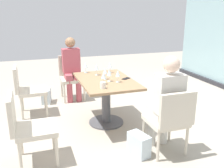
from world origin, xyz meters
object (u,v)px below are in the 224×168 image
object	(u,v)px
chair_front_left	(27,87)
handbag_0	(46,96)
chair_front_right	(27,124)
chair_side_end	(71,75)
person_far_right	(166,100)
coffee_cup	(103,85)
dining_table_main	(106,92)
wine_glass_1	(97,67)
wine_glass_5	(109,73)
wine_glass_4	(110,65)
handbag_1	(139,144)
cell_phone_on_table	(126,79)
wine_glass_3	(86,65)
wine_glass_6	(104,75)
chair_far_right	(170,118)
wine_glass_2	(118,74)
person_side_end	(72,66)
wine_glass_0	(105,71)

from	to	relation	value
chair_front_left	handbag_0	bearing A→B (deg)	145.99
chair_front_left	chair_front_right	size ratio (longest dim) A/B	1.00
chair_side_end	chair_front_right	world-z (taller)	same
person_far_right	chair_front_right	bearing A→B (deg)	-99.09
chair_front_right	coffee_cup	bearing A→B (deg)	108.73
dining_table_main	chair_front_right	world-z (taller)	chair_front_right
wine_glass_1	wine_glass_5	xyz separation A→B (m)	(0.42, 0.08, 0.00)
wine_glass_4	handbag_1	xyz separation A→B (m)	(1.44, -0.09, -0.72)
handbag_1	wine_glass_1	bearing A→B (deg)	172.23
cell_phone_on_table	wine_glass_4	bearing A→B (deg)	162.28
chair_front_right	wine_glass_4	size ratio (longest dim) A/B	4.70
chair_front_right	wine_glass_3	size ratio (longest dim) A/B	4.70
person_far_right	wine_glass_3	world-z (taller)	person_far_right
wine_glass_4	wine_glass_6	size ratio (longest dim) A/B	1.00
chair_front_right	chair_far_right	bearing A→B (deg)	77.28
wine_glass_3	handbag_0	world-z (taller)	wine_glass_3
wine_glass_2	wine_glass_6	size ratio (longest dim) A/B	1.00
chair_far_right	person_far_right	bearing A→B (deg)	180.00
wine_glass_1	wine_glass_5	size ratio (longest dim) A/B	1.00
person_far_right	handbag_0	bearing A→B (deg)	-150.01
wine_glass_6	dining_table_main	bearing A→B (deg)	155.40
chair_front_left	handbag_1	world-z (taller)	chair_front_left
person_side_end	cell_phone_on_table	xyz separation A→B (m)	(1.35, 0.63, 0.03)
chair_far_right	wine_glass_0	xyz separation A→B (m)	(-1.16, -0.47, 0.37)
wine_glass_2	wine_glass_3	distance (m)	0.80
wine_glass_2	wine_glass_4	xyz separation A→B (m)	(-0.60, 0.08, 0.00)
chair_side_end	chair_front_left	xyz separation A→B (m)	(0.65, -0.88, 0.00)
person_side_end	handbag_1	bearing A→B (deg)	10.41
cell_phone_on_table	coffee_cup	bearing A→B (deg)	-84.54
chair_far_right	chair_front_left	size ratio (longest dim) A/B	1.00
chair_far_right	person_far_right	xyz separation A→B (m)	(-0.11, 0.00, 0.20)
chair_far_right	handbag_1	distance (m)	0.51
chair_front_right	cell_phone_on_table	bearing A→B (deg)	115.15
cell_phone_on_table	chair_far_right	bearing A→B (deg)	-23.08
chair_front_right	wine_glass_0	size ratio (longest dim) A/B	4.70
person_side_end	coffee_cup	distance (m)	1.72
wine_glass_5	coffee_cup	size ratio (longest dim) A/B	2.06
wine_glass_0	handbag_1	distance (m)	1.28
wine_glass_0	handbag_0	world-z (taller)	wine_glass_0
wine_glass_1	coffee_cup	distance (m)	0.75
wine_glass_3	wine_glass_5	bearing A→B (deg)	18.53
chair_front_left	wine_glass_6	world-z (taller)	wine_glass_6
chair_front_left	cell_phone_on_table	size ratio (longest dim) A/B	6.04
person_side_end	wine_glass_3	distance (m)	0.78
wine_glass_6	wine_glass_0	bearing A→B (deg)	158.78
wine_glass_4	coffee_cup	xyz separation A→B (m)	(0.83, -0.38, -0.09)
wine_glass_0	cell_phone_on_table	xyz separation A→B (m)	(0.08, 0.32, -0.13)
wine_glass_2	coffee_cup	xyz separation A→B (m)	(0.22, -0.30, -0.09)
wine_glass_4	cell_phone_on_table	bearing A→B (deg)	13.42
handbag_1	cell_phone_on_table	bearing A→B (deg)	153.10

